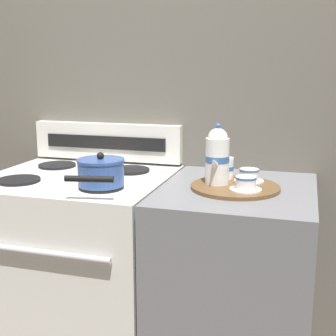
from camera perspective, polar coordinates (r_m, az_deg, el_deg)
wall_back at (r=2.19m, az=0.09°, el=5.66°), size 6.00×0.05×2.20m
stove at (r=2.15m, az=-10.52°, el=-12.70°), size 0.75×0.70×0.91m
control_panel at (r=2.26m, az=-7.46°, el=3.20°), size 0.74×0.05×0.18m
side_counter at (r=1.96m, az=8.06°, el=-15.23°), size 0.58×0.68×0.90m
saucepan at (r=1.78m, az=-8.22°, el=-0.50°), size 0.21×0.29×0.13m
serving_tray at (r=1.78m, az=8.18°, el=-2.33°), size 0.34×0.34×0.01m
teapot at (r=1.78m, az=6.03°, el=1.47°), size 0.09×0.15×0.23m
teacup_left at (r=1.71m, az=9.46°, el=-1.89°), size 0.12×0.12×0.05m
teacup_right at (r=1.84m, az=9.85°, el=-0.89°), size 0.12×0.12×0.05m
creamer_jug at (r=1.88m, az=6.98°, el=0.02°), size 0.07×0.07×0.08m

